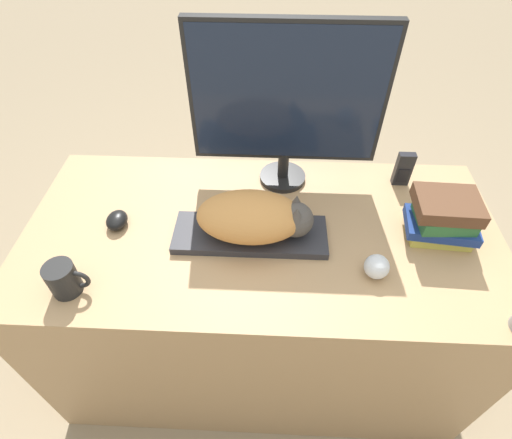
{
  "coord_description": "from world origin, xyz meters",
  "views": [
    {
      "loc": [
        0.02,
        -0.47,
        1.65
      ],
      "look_at": [
        -0.02,
        0.33,
        0.82
      ],
      "focal_mm": 28.0,
      "sensor_mm": 36.0,
      "label": 1
    }
  ],
  "objects_px": {
    "computer_mouse": "(117,220)",
    "baseball": "(377,267)",
    "phone": "(403,169)",
    "keyboard": "(250,235)",
    "monitor": "(287,100)",
    "book_stack": "(443,218)",
    "cat": "(256,217)",
    "coffee_mug": "(64,279)"
  },
  "relations": [
    {
      "from": "baseball",
      "to": "computer_mouse",
      "type": "bearing_deg",
      "value": 168.58
    },
    {
      "from": "cat",
      "to": "coffee_mug",
      "type": "height_order",
      "value": "cat"
    },
    {
      "from": "keyboard",
      "to": "book_stack",
      "type": "relative_size",
      "value": 2.13
    },
    {
      "from": "computer_mouse",
      "to": "baseball",
      "type": "bearing_deg",
      "value": -11.42
    },
    {
      "from": "baseball",
      "to": "phone",
      "type": "xyz_separation_m",
      "value": [
        0.15,
        0.39,
        0.03
      ]
    },
    {
      "from": "monitor",
      "to": "coffee_mug",
      "type": "distance_m",
      "value": 0.78
    },
    {
      "from": "monitor",
      "to": "baseball",
      "type": "distance_m",
      "value": 0.54
    },
    {
      "from": "monitor",
      "to": "coffee_mug",
      "type": "height_order",
      "value": "monitor"
    },
    {
      "from": "keyboard",
      "to": "coffee_mug",
      "type": "distance_m",
      "value": 0.51
    },
    {
      "from": "computer_mouse",
      "to": "keyboard",
      "type": "bearing_deg",
      "value": -4.52
    },
    {
      "from": "computer_mouse",
      "to": "phone",
      "type": "bearing_deg",
      "value": 14.84
    },
    {
      "from": "phone",
      "to": "cat",
      "type": "bearing_deg",
      "value": -150.31
    },
    {
      "from": "book_stack",
      "to": "phone",
      "type": "bearing_deg",
      "value": 104.06
    },
    {
      "from": "phone",
      "to": "book_stack",
      "type": "xyz_separation_m",
      "value": [
        0.06,
        -0.24,
        0.01
      ]
    },
    {
      "from": "computer_mouse",
      "to": "book_stack",
      "type": "xyz_separation_m",
      "value": [
        0.96,
        0.0,
        0.05
      ]
    },
    {
      "from": "computer_mouse",
      "to": "baseball",
      "type": "distance_m",
      "value": 0.77
    },
    {
      "from": "computer_mouse",
      "to": "phone",
      "type": "distance_m",
      "value": 0.93
    },
    {
      "from": "cat",
      "to": "coffee_mug",
      "type": "bearing_deg",
      "value": -156.94
    },
    {
      "from": "keyboard",
      "to": "baseball",
      "type": "relative_size",
      "value": 6.63
    },
    {
      "from": "monitor",
      "to": "coffee_mug",
      "type": "bearing_deg",
      "value": -139.59
    },
    {
      "from": "keyboard",
      "to": "computer_mouse",
      "type": "relative_size",
      "value": 5.64
    },
    {
      "from": "keyboard",
      "to": "baseball",
      "type": "xyz_separation_m",
      "value": [
        0.35,
        -0.12,
        0.02
      ]
    },
    {
      "from": "baseball",
      "to": "monitor",
      "type": "bearing_deg",
      "value": 122.51
    },
    {
      "from": "computer_mouse",
      "to": "cat",
      "type": "bearing_deg",
      "value": -4.33
    },
    {
      "from": "phone",
      "to": "keyboard",
      "type": "bearing_deg",
      "value": -151.23
    },
    {
      "from": "baseball",
      "to": "book_stack",
      "type": "distance_m",
      "value": 0.26
    },
    {
      "from": "computer_mouse",
      "to": "book_stack",
      "type": "height_order",
      "value": "book_stack"
    },
    {
      "from": "baseball",
      "to": "phone",
      "type": "height_order",
      "value": "phone"
    },
    {
      "from": "monitor",
      "to": "book_stack",
      "type": "relative_size",
      "value": 2.72
    },
    {
      "from": "baseball",
      "to": "book_stack",
      "type": "height_order",
      "value": "book_stack"
    },
    {
      "from": "cat",
      "to": "coffee_mug",
      "type": "distance_m",
      "value": 0.53
    },
    {
      "from": "cat",
      "to": "monitor",
      "type": "distance_m",
      "value": 0.36
    },
    {
      "from": "cat",
      "to": "monitor",
      "type": "height_order",
      "value": "monitor"
    },
    {
      "from": "cat",
      "to": "baseball",
      "type": "height_order",
      "value": "cat"
    },
    {
      "from": "computer_mouse",
      "to": "phone",
      "type": "xyz_separation_m",
      "value": [
        0.9,
        0.24,
        0.04
      ]
    },
    {
      "from": "keyboard",
      "to": "phone",
      "type": "bearing_deg",
      "value": 28.77
    },
    {
      "from": "cat",
      "to": "book_stack",
      "type": "bearing_deg",
      "value": 3.58
    },
    {
      "from": "monitor",
      "to": "baseball",
      "type": "bearing_deg",
      "value": -57.49
    },
    {
      "from": "monitor",
      "to": "baseball",
      "type": "height_order",
      "value": "monitor"
    },
    {
      "from": "book_stack",
      "to": "computer_mouse",
      "type": "bearing_deg",
      "value": -179.93
    },
    {
      "from": "monitor",
      "to": "book_stack",
      "type": "xyz_separation_m",
      "value": [
        0.46,
        -0.24,
        -0.23
      ]
    },
    {
      "from": "monitor",
      "to": "baseball",
      "type": "relative_size",
      "value": 8.46
    }
  ]
}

